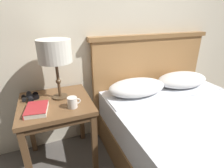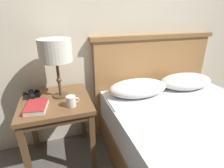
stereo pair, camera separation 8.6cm
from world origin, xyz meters
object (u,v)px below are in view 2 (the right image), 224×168
Objects in this scene: book_on_nightstand at (36,107)px; coffee_mug at (71,101)px; bed at (199,145)px; table_lamp at (55,52)px; nightstand at (56,109)px; binoculars_pair at (32,95)px.

book_on_nightstand is 0.27m from coffee_mug.
table_lamp is at bearing 149.92° from bed.
nightstand is at bearing -130.34° from table_lamp.
bed is (1.10, -0.55, -0.25)m from nightstand.
bed reaches higher than nightstand.
bed is 17.83× the size of coffee_mug.
nightstand is 1.25m from bed.
nightstand is 0.24m from coffee_mug.
bed is 11.23× the size of binoculars_pair.
coffee_mug is (0.12, -0.15, 0.13)m from nightstand.
book_on_nightstand is 2.22× the size of coffee_mug.
table_lamp reaches higher than bed.
table_lamp is (0.05, 0.06, 0.48)m from nightstand.
coffee_mug is (0.07, -0.21, -0.35)m from table_lamp.
nightstand is at bearing 39.53° from book_on_nightstand.
bed is at bearing -27.27° from binoculars_pair.
binoculars_pair is at bearing 139.26° from coffee_mug.
table_lamp is at bearing -13.50° from binoculars_pair.
bed is 8.02× the size of book_on_nightstand.
coffee_mug is (0.31, -0.27, 0.02)m from binoculars_pair.
nightstand is 0.35× the size of bed.
binoculars_pair is (-1.29, 0.66, 0.36)m from bed.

